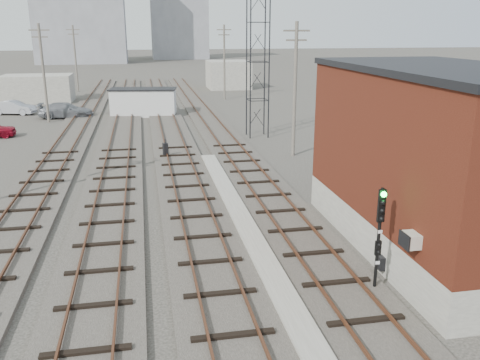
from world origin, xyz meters
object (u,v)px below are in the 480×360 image
object	(u,v)px
signal_mast	(379,234)
car_grey	(66,110)
switch_stand	(165,150)
site_trailer	(144,102)
car_silver	(14,108)

from	to	relation	value
signal_mast	car_grey	distance (m)	41.03
signal_mast	car_grey	world-z (taller)	signal_mast
switch_stand	site_trailer	world-z (taller)	site_trailer
signal_mast	switch_stand	size ratio (longest dim) A/B	2.85
car_silver	site_trailer	bearing A→B (deg)	-88.98
signal_mast	switch_stand	xyz separation A→B (m)	(-6.01, 19.75, -1.50)
signal_mast	car_silver	bearing A→B (deg)	116.23
car_silver	car_grey	size ratio (longest dim) A/B	0.83
car_silver	signal_mast	bearing A→B (deg)	-138.79
signal_mast	car_silver	xyz separation A→B (m)	(-20.43, 41.47, -1.39)
signal_mast	switch_stand	bearing A→B (deg)	106.91
signal_mast	site_trailer	world-z (taller)	signal_mast
car_silver	switch_stand	bearing A→B (deg)	-131.43
signal_mast	switch_stand	distance (m)	20.70
signal_mast	car_silver	world-z (taller)	signal_mast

